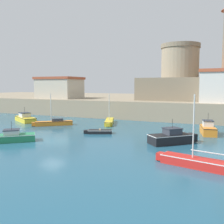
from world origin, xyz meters
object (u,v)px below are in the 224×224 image
(motorboat_yellow_3, at_px, (25,118))
(sailboat_yellow_6, at_px, (109,121))
(sailboat_red_5, at_px, (196,162))
(fortress, at_px, (180,82))
(harbor_shed_far_end, at_px, (60,88))
(harbor_shed_near_wharf, at_px, (223,86))
(motorboat_orange_0, at_px, (208,129))
(motorboat_green_4, at_px, (12,137))
(dinghy_black_1, at_px, (99,131))
(sailboat_orange_7, at_px, (54,123))
(motorboat_black_2, at_px, (172,138))

(motorboat_yellow_3, xyz_separation_m, sailboat_yellow_6, (13.64, 3.40, -0.18))
(sailboat_red_5, xyz_separation_m, fortress, (-6.95, 32.78, 6.15))
(motorboat_yellow_3, xyz_separation_m, harbor_shed_far_end, (-2.55, 13.44, 4.88))
(sailboat_yellow_6, xyz_separation_m, harbor_shed_near_wharf, (15.81, 9.67, 5.47))
(motorboat_orange_0, height_order, motorboat_green_4, motorboat_orange_0)
(dinghy_black_1, bearing_deg, harbor_shed_far_end, 135.74)
(harbor_shed_near_wharf, xyz_separation_m, harbor_shed_far_end, (-32.00, 0.38, -0.41))
(motorboat_green_4, height_order, sailboat_red_5, sailboat_red_5)
(sailboat_red_5, bearing_deg, sailboat_orange_7, 150.73)
(motorboat_black_2, height_order, sailboat_red_5, sailboat_red_5)
(motorboat_yellow_3, height_order, harbor_shed_near_wharf, harbor_shed_near_wharf)
(motorboat_orange_0, height_order, harbor_shed_far_end, harbor_shed_far_end)
(sailboat_yellow_6, height_order, harbor_shed_near_wharf, harbor_shed_near_wharf)
(sailboat_yellow_6, distance_m, fortress, 18.68)
(motorboat_black_2, distance_m, harbor_shed_far_end, 34.50)
(motorboat_orange_0, height_order, harbor_shed_near_wharf, harbor_shed_near_wharf)
(motorboat_black_2, xyz_separation_m, harbor_shed_near_wharf, (4.23, 19.52, 5.22))
(motorboat_green_4, xyz_separation_m, harbor_shed_near_wharf, (19.83, 25.51, 5.33))
(sailboat_red_5, relative_size, harbor_shed_far_end, 0.70)
(harbor_shed_far_end, bearing_deg, sailboat_orange_7, -57.88)
(harbor_shed_near_wharf, bearing_deg, dinghy_black_1, -127.59)
(motorboat_yellow_3, xyz_separation_m, harbor_shed_near_wharf, (29.45, 13.07, 5.29))
(motorboat_yellow_3, bearing_deg, motorboat_orange_0, 1.08)
(sailboat_orange_7, bearing_deg, fortress, 54.74)
(motorboat_orange_0, relative_size, sailboat_red_5, 0.82)
(fortress, distance_m, harbor_shed_far_end, 24.71)
(motorboat_orange_0, bearing_deg, sailboat_yellow_6, 168.84)
(motorboat_black_2, relative_size, sailboat_yellow_6, 0.75)
(dinghy_black_1, height_order, motorboat_black_2, motorboat_black_2)
(motorboat_orange_0, xyz_separation_m, motorboat_black_2, (-2.95, -6.99, -0.02))
(motorboat_orange_0, height_order, motorboat_black_2, motorboat_orange_0)
(motorboat_black_2, height_order, sailboat_yellow_6, sailboat_yellow_6)
(sailboat_red_5, relative_size, sailboat_orange_7, 1.19)
(motorboat_yellow_3, height_order, sailboat_orange_7, sailboat_orange_7)
(sailboat_red_5, bearing_deg, harbor_shed_near_wharf, 87.74)
(sailboat_orange_7, bearing_deg, harbor_shed_far_end, 122.12)
(motorboat_black_2, height_order, motorboat_yellow_3, motorboat_black_2)
(motorboat_green_4, bearing_deg, sailboat_orange_7, 104.30)
(motorboat_black_2, distance_m, motorboat_green_4, 16.71)
(motorboat_black_2, bearing_deg, dinghy_black_1, 168.36)
(motorboat_green_4, height_order, harbor_shed_far_end, harbor_shed_far_end)
(sailboat_orange_7, height_order, fortress, fortress)
(motorboat_yellow_3, height_order, sailboat_yellow_6, sailboat_yellow_6)
(dinghy_black_1, distance_m, harbor_shed_far_end, 26.27)
(motorboat_orange_0, xyz_separation_m, sailboat_orange_7, (-21.35, -2.02, -0.23))
(motorboat_black_2, distance_m, fortress, 26.60)
(sailboat_red_5, xyz_separation_m, harbor_shed_far_end, (-30.95, 27.03, 5.02))
(sailboat_yellow_6, distance_m, sailboat_orange_7, 8.39)
(motorboat_green_4, height_order, sailboat_yellow_6, sailboat_yellow_6)
(dinghy_black_1, relative_size, harbor_shed_far_end, 0.41)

